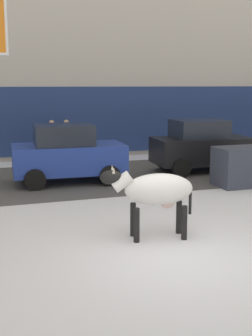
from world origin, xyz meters
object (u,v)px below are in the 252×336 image
(car_black_hatchback, at_px, (201,146))
(pedestrian_near_billboard, at_px, (52,142))
(pedestrian_far_left, at_px, (67,141))
(dumpster, at_px, (243,166))
(car_blue_hatchback, at_px, (68,154))
(cow_holstein, at_px, (156,190))

(car_black_hatchback, xyz_separation_m, pedestrian_near_billboard, (-4.83, 3.21, -0.05))
(pedestrian_far_left, bearing_deg, dumpster, -52.45)
(car_blue_hatchback, bearing_deg, cow_holstein, -83.53)
(car_black_hatchback, relative_size, pedestrian_near_billboard, 2.07)
(pedestrian_near_billboard, xyz_separation_m, pedestrian_far_left, (0.57, 0.00, 0.00))
(pedestrian_far_left, bearing_deg, pedestrian_near_billboard, 180.00)
(pedestrian_far_left, relative_size, dumpster, 1.02)
(pedestrian_near_billboard, bearing_deg, pedestrian_far_left, 0.00)
(pedestrian_far_left, bearing_deg, car_blue_hatchback, -100.70)
(car_blue_hatchback, bearing_deg, dumpster, -23.09)
(pedestrian_near_billboard, bearing_deg, car_black_hatchback, -33.65)
(car_black_hatchback, xyz_separation_m, dumpster, (0.13, -2.49, -0.33))
(car_black_hatchback, height_order, dumpster, car_black_hatchback)
(cow_holstein, relative_size, pedestrian_far_left, 1.12)
(pedestrian_far_left, bearing_deg, car_black_hatchback, -37.07)
(cow_holstein, distance_m, pedestrian_near_billboard, 9.35)
(car_black_hatchback, relative_size, pedestrian_far_left, 2.07)
(car_blue_hatchback, xyz_separation_m, dumpster, (5.06, -2.15, -0.33))
(car_blue_hatchback, xyz_separation_m, pedestrian_near_billboard, (0.10, 3.55, -0.05))
(cow_holstein, bearing_deg, dumpster, 39.48)
(car_blue_hatchback, distance_m, pedestrian_far_left, 3.61)
(car_blue_hatchback, height_order, car_black_hatchback, same)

